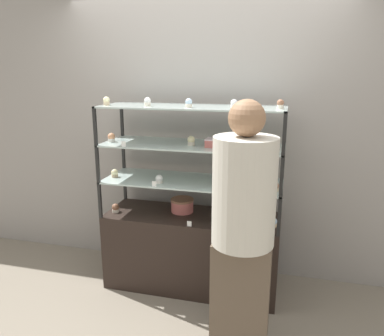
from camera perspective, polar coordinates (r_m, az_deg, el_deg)
name	(u,v)px	position (r m, az deg, el deg)	size (l,w,h in m)	color
ground_plane	(192,284)	(3.56, 0.00, -17.25)	(20.00, 20.00, 0.00)	gray
back_wall	(203,135)	(3.47, 1.70, 5.00)	(8.00, 0.05, 2.60)	gray
display_base	(192,250)	(3.39, 0.00, -12.44)	(1.49, 0.52, 0.67)	black
display_riser_lower	(192,182)	(3.16, 0.00, -2.21)	(1.49, 0.52, 0.31)	black
display_riser_middle	(192,146)	(3.08, 0.00, 3.34)	(1.49, 0.52, 0.31)	black
display_riser_upper	(192,108)	(3.04, 0.00, 9.11)	(1.49, 0.52, 0.31)	black
layer_cake_centerpiece	(182,205)	(3.31, -1.49, -5.68)	(0.20, 0.20, 0.12)	#C66660
sheet_cake_frosted	(218,143)	(2.97, 4.05, 3.86)	(0.20, 0.13, 0.07)	#C66660
cupcake_0	(116,208)	(3.38, -11.57, -6.00)	(0.06, 0.06, 0.08)	beige
cupcake_1	(273,222)	(3.08, 12.25, -8.09)	(0.06, 0.06, 0.08)	#CCB28C
price_tag_0	(189,224)	(3.02, -0.41, -8.50)	(0.04, 0.00, 0.04)	white
cupcake_2	(115,173)	(3.32, -11.70, -0.80)	(0.06, 0.06, 0.07)	#CCB28C
cupcake_3	(159,179)	(3.08, -5.02, -1.71)	(0.06, 0.06, 0.07)	white
cupcake_4	(218,181)	(3.03, 3.97, -2.01)	(0.06, 0.06, 0.07)	#CCB28C
cupcake_5	(275,187)	(2.94, 12.55, -2.82)	(0.06, 0.06, 0.07)	#CCB28C
price_tag_1	(154,184)	(3.00, -5.78, -2.42)	(0.04, 0.00, 0.04)	white
cupcake_6	(111,138)	(3.25, -12.17, 4.55)	(0.06, 0.06, 0.08)	white
cupcake_7	(191,141)	(3.03, -0.13, 4.15)	(0.06, 0.06, 0.08)	beige
cupcake_8	(275,145)	(2.92, 12.58, 3.42)	(0.06, 0.06, 0.08)	beige
price_tag_2	(124,144)	(3.02, -10.38, 3.61)	(0.04, 0.00, 0.04)	white
cupcake_9	(106,101)	(3.19, -12.91, 9.92)	(0.05, 0.05, 0.07)	#CCB28C
cupcake_10	(148,102)	(3.06, -6.79, 9.99)	(0.05, 0.05, 0.07)	beige
cupcake_11	(189,103)	(2.90, -0.50, 9.86)	(0.05, 0.05, 0.07)	beige
cupcake_12	(234,104)	(2.83, 6.43, 9.65)	(0.05, 0.05, 0.07)	white
cupcake_13	(280,104)	(2.88, 13.31, 9.44)	(0.05, 0.05, 0.07)	beige
price_tag_3	(254,107)	(2.71, 9.42, 9.08)	(0.04, 0.00, 0.04)	white
customer_figure	(243,226)	(2.44, 7.76, -8.69)	(0.40, 0.40, 1.72)	brown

